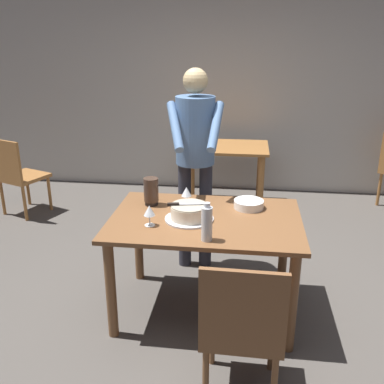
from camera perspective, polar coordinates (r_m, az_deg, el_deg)
ground_plane at (r=3.43m, az=1.64°, el=-14.98°), size 14.00×14.00×0.00m
back_wall at (r=5.71m, az=4.73°, el=13.69°), size 10.00×0.12×2.70m
main_dining_table at (r=3.11m, az=1.76°, el=-5.41°), size 1.34×0.91×0.75m
cake_on_platter at (r=3.01m, az=-0.36°, el=-2.73°), size 0.34×0.34×0.11m
cake_knife at (r=2.99m, az=-1.74°, el=-1.61°), size 0.27×0.07×0.02m
plate_stack at (r=3.25m, az=7.43°, el=-1.58°), size 0.22×0.22×0.06m
wine_glass_near at (r=3.25m, az=-0.73°, el=-0.04°), size 0.08×0.08×0.14m
wine_glass_far at (r=2.92m, az=-5.60°, el=-2.52°), size 0.08×0.08×0.14m
water_bottle at (r=2.70m, az=1.95°, el=-4.09°), size 0.07×0.07×0.25m
hurricane_lamp at (r=3.27m, az=-5.36°, el=0.09°), size 0.11×0.11×0.21m
person_cutting_cake at (r=3.60m, az=0.43°, el=5.68°), size 0.46×0.57×1.72m
chair_near_side at (r=2.46m, az=6.57°, el=-16.99°), size 0.45×0.45×0.90m
background_table at (r=5.16m, az=4.30°, el=4.30°), size 1.00×0.70×0.74m
background_chair_1 at (r=5.27m, az=-21.83°, el=2.25°), size 0.57×0.57×0.90m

